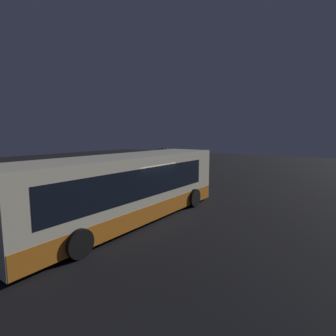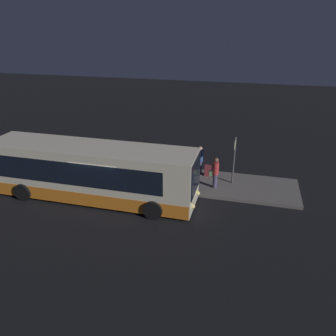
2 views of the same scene
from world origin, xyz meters
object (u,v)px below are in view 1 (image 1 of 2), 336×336
at_px(bus_lead, 126,189).
at_px(passenger_boarding, 165,173).
at_px(passenger_waiting, 135,174).
at_px(trash_bin, 71,198).
at_px(passenger_with_bags, 103,186).
at_px(suitcase, 143,182).
at_px(sign_post, 163,161).

xyz_separation_m(bus_lead, passenger_boarding, (6.21, 2.40, -0.28)).
relative_size(passenger_boarding, passenger_waiting, 1.04).
bearing_deg(trash_bin, passenger_waiting, 3.07).
relative_size(passenger_waiting, passenger_with_bags, 0.94).
distance_m(suitcase, sign_post, 2.12).
bearing_deg(passenger_boarding, sign_post, -58.52).
relative_size(passenger_with_bags, suitcase, 1.96).
distance_m(passenger_with_bags, trash_bin, 1.86).
xyz_separation_m(passenger_waiting, sign_post, (2.04, -0.88, 0.80)).
distance_m(bus_lead, trash_bin, 3.96).
relative_size(passenger_boarding, trash_bin, 2.73).
xyz_separation_m(passenger_with_bags, suitcase, (4.86, 1.49, -0.65)).
relative_size(passenger_with_bags, sign_post, 0.68).
relative_size(bus_lead, trash_bin, 17.07).
relative_size(suitcase, trash_bin, 1.42).
bearing_deg(suitcase, trash_bin, 179.93).
bearing_deg(suitcase, passenger_with_bags, -162.99).
bearing_deg(passenger_waiting, trash_bin, 72.76).
bearing_deg(passenger_with_bags, trash_bin, -39.87).
bearing_deg(bus_lead, passenger_boarding, 21.16).
bearing_deg(passenger_boarding, bus_lead, 99.75).
relative_size(bus_lead, suitcase, 11.98).
relative_size(passenger_with_bags, trash_bin, 2.80).
bearing_deg(sign_post, passenger_waiting, 156.55).
bearing_deg(bus_lead, passenger_waiting, 39.14).
distance_m(passenger_boarding, suitcase, 1.68).
bearing_deg(sign_post, suitcase, 158.15).
distance_m(bus_lead, passenger_waiting, 6.55).
xyz_separation_m(bus_lead, passenger_with_bags, (0.76, 2.36, -0.25)).
bearing_deg(passenger_with_bags, suitcase, -143.30).
height_order(passenger_waiting, suitcase, passenger_waiting).
bearing_deg(suitcase, sign_post, -21.85).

